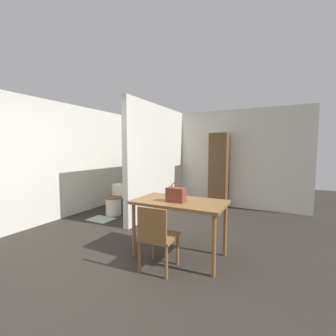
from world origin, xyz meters
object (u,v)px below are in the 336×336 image
handbag (176,195)px  wooden_cabinet (219,171)px  toilet (115,202)px  dining_table (180,207)px  wooden_chair (157,235)px

handbag → wooden_cabinet: wooden_cabinet is taller
toilet → wooden_cabinet: 2.66m
dining_table → wooden_cabinet: size_ratio=0.66×
wooden_cabinet → dining_table: bearing=-86.7°
handbag → wooden_cabinet: 2.93m
dining_table → wooden_cabinet: (-0.17, 2.84, 0.25)m
dining_table → toilet: dining_table is taller
dining_table → wooden_chair: size_ratio=1.52×
dining_table → wooden_chair: bearing=-100.8°
dining_table → wooden_chair: (-0.09, -0.49, -0.25)m
toilet → handbag: (2.14, -1.29, 0.61)m
wooden_chair → toilet: 2.68m
wooden_chair → handbag: 0.60m
dining_table → wooden_cabinet: wooden_cabinet is taller
handbag → dining_table: bearing=76.8°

